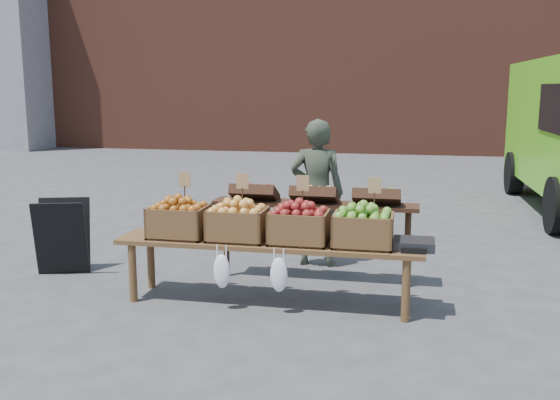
% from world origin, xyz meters
% --- Properties ---
extents(ground, '(80.00, 80.00, 0.00)m').
position_xyz_m(ground, '(0.00, 0.00, 0.00)').
color(ground, '#454547').
extents(vendor, '(0.58, 0.39, 1.58)m').
position_xyz_m(vendor, '(0.31, 1.26, 0.79)').
color(vendor, '#323A2C').
rests_on(vendor, ground).
extents(chalkboard_sign, '(0.58, 0.43, 0.78)m').
position_xyz_m(chalkboard_sign, '(-2.20, 0.40, 0.39)').
color(chalkboard_sign, black).
rests_on(chalkboard_sign, ground).
extents(back_table, '(2.10, 0.44, 1.04)m').
position_xyz_m(back_table, '(0.37, 0.66, 0.52)').
color(back_table, '#341D12').
rests_on(back_table, ground).
extents(display_bench, '(2.70, 0.56, 0.57)m').
position_xyz_m(display_bench, '(0.08, -0.06, 0.28)').
color(display_bench, brown).
rests_on(display_bench, ground).
extents(crate_golden_apples, '(0.50, 0.40, 0.28)m').
position_xyz_m(crate_golden_apples, '(-0.75, -0.06, 0.71)').
color(crate_golden_apples, '#AA5911').
rests_on(crate_golden_apples, display_bench).
extents(crate_russet_pears, '(0.50, 0.40, 0.28)m').
position_xyz_m(crate_russet_pears, '(-0.20, -0.06, 0.71)').
color(crate_russet_pears, gold).
rests_on(crate_russet_pears, display_bench).
extents(crate_red_apples, '(0.50, 0.40, 0.28)m').
position_xyz_m(crate_red_apples, '(0.35, -0.06, 0.71)').
color(crate_red_apples, '#64000D').
rests_on(crate_red_apples, display_bench).
extents(crate_green_apples, '(0.50, 0.40, 0.28)m').
position_xyz_m(crate_green_apples, '(0.90, -0.06, 0.71)').
color(crate_green_apples, '#448A26').
rests_on(crate_green_apples, display_bench).
extents(weighing_scale, '(0.34, 0.30, 0.08)m').
position_xyz_m(weighing_scale, '(1.33, -0.06, 0.61)').
color(weighing_scale, black).
rests_on(weighing_scale, display_bench).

